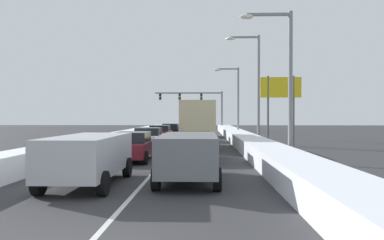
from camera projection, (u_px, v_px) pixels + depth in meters
The scene contains 19 objects.
ground_plane at pixel (175, 148), 26.61m from camera, with size 135.03×135.03×0.00m, color #333335.
lane_stripe_between_right_lane_and_center_lane at pixel (180, 143), 31.80m from camera, with size 0.14×57.13×0.01m, color silver.
snow_bank_right_shoulder at pixel (241, 138), 31.63m from camera, with size 1.87×57.13×0.89m, color white.
snow_bank_left_shoulder at pixel (119, 138), 31.97m from camera, with size 1.43×57.13×0.93m, color white.
suv_gray_right_lane_nearest at pixel (189, 153), 13.15m from camera, with size 2.16×4.90×1.67m.
sedan_navy_right_lane_second at pixel (194, 146), 19.45m from camera, with size 2.00×4.50×1.51m.
box_truck_right_lane_third at pixel (198, 122), 26.65m from camera, with size 2.53×7.20×3.36m.
sedan_tan_right_lane_fourth at pixel (199, 133), 34.11m from camera, with size 2.00×4.50×1.51m.
suv_charcoal_right_lane_fifth at pixel (202, 128), 41.18m from camera, with size 2.16×4.90×1.67m.
suv_silver_center_lane_nearest at pixel (89, 155), 12.46m from camera, with size 2.16×4.90×1.67m.
sedan_maroon_center_lane_second at pixel (133, 146), 19.28m from camera, with size 2.00×4.50×1.51m.
sedan_white_center_lane_third at pixel (149, 138), 26.24m from camera, with size 2.00×4.50×1.51m.
sedan_red_center_lane_fourth at pixel (160, 133), 33.20m from camera, with size 2.00×4.50×1.51m.
sedan_black_center_lane_fifth at pixel (171, 130), 40.15m from camera, with size 2.00×4.50×1.51m.
traffic_light_gantry at pixel (198, 101), 57.65m from camera, with size 10.60×0.47×6.20m.
street_lamp_right_near at pixel (283, 71), 18.58m from camera, with size 2.66×0.36×7.61m.
street_lamp_right_mid at pixel (254, 80), 28.96m from camera, with size 2.66×0.36×8.69m.
street_lamp_right_far at pixel (234, 95), 39.37m from camera, with size 2.66×0.36×7.52m.
roadside_sign_right at pixel (281, 95), 28.99m from camera, with size 3.20×0.16×5.50m.
Camera 1 is at (2.09, -5.76, 2.33)m, focal length 34.51 mm.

